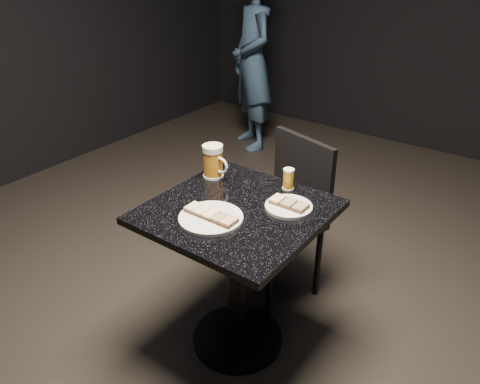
{
  "coord_description": "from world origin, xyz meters",
  "views": [
    {
      "loc": [
        1.01,
        -1.35,
        1.74
      ],
      "look_at": [
        0.0,
        0.02,
        0.82
      ],
      "focal_mm": 35.0,
      "sensor_mm": 36.0,
      "label": 1
    }
  ],
  "objects_px": {
    "plate_small": "(289,207)",
    "table": "(237,256)",
    "patron": "(253,62)",
    "plate_large": "(211,218)",
    "beer_mug": "(213,161)",
    "beer_tumbler": "(288,179)",
    "chair": "(284,209)"
  },
  "relations": [
    {
      "from": "beer_mug",
      "to": "plate_large",
      "type": "bearing_deg",
      "value": -52.54
    },
    {
      "from": "plate_large",
      "to": "beer_tumbler",
      "type": "xyz_separation_m",
      "value": [
        0.11,
        0.41,
        0.04
      ]
    },
    {
      "from": "plate_small",
      "to": "patron",
      "type": "height_order",
      "value": "patron"
    },
    {
      "from": "beer_tumbler",
      "to": "plate_small",
      "type": "bearing_deg",
      "value": -57.91
    },
    {
      "from": "plate_large",
      "to": "beer_mug",
      "type": "distance_m",
      "value": 0.39
    },
    {
      "from": "patron",
      "to": "plate_small",
      "type": "bearing_deg",
      "value": -17.24
    },
    {
      "from": "plate_large",
      "to": "patron",
      "type": "xyz_separation_m",
      "value": [
        -1.35,
        2.22,
        0.03
      ]
    },
    {
      "from": "plate_large",
      "to": "patron",
      "type": "distance_m",
      "value": 2.6
    },
    {
      "from": "plate_small",
      "to": "beer_tumbler",
      "type": "bearing_deg",
      "value": 122.09
    },
    {
      "from": "patron",
      "to": "chair",
      "type": "height_order",
      "value": "patron"
    },
    {
      "from": "plate_large",
      "to": "beer_mug",
      "type": "relative_size",
      "value": 1.65
    },
    {
      "from": "beer_tumbler",
      "to": "chair",
      "type": "xyz_separation_m",
      "value": [
        -0.13,
        0.2,
        -0.3
      ]
    },
    {
      "from": "plate_large",
      "to": "beer_mug",
      "type": "height_order",
      "value": "beer_mug"
    },
    {
      "from": "plate_small",
      "to": "chair",
      "type": "height_order",
      "value": "chair"
    },
    {
      "from": "patron",
      "to": "beer_mug",
      "type": "xyz_separation_m",
      "value": [
        1.12,
        -1.92,
        0.04
      ]
    },
    {
      "from": "plate_large",
      "to": "chair",
      "type": "relative_size",
      "value": 0.3
    },
    {
      "from": "beer_tumbler",
      "to": "chair",
      "type": "bearing_deg",
      "value": 122.73
    },
    {
      "from": "beer_tumbler",
      "to": "plate_large",
      "type": "bearing_deg",
      "value": -105.25
    },
    {
      "from": "plate_small",
      "to": "table",
      "type": "bearing_deg",
      "value": -142.75
    },
    {
      "from": "table",
      "to": "chair",
      "type": "xyz_separation_m",
      "value": [
        -0.05,
        0.48,
        -0.01
      ]
    },
    {
      "from": "chair",
      "to": "beer_tumbler",
      "type": "bearing_deg",
      "value": -57.27
    },
    {
      "from": "table",
      "to": "plate_small",
      "type": "bearing_deg",
      "value": 37.25
    },
    {
      "from": "table",
      "to": "beer_mug",
      "type": "relative_size",
      "value": 4.75
    },
    {
      "from": "plate_large",
      "to": "beer_mug",
      "type": "xyz_separation_m",
      "value": [
        -0.24,
        0.31,
        0.07
      ]
    },
    {
      "from": "plate_large",
      "to": "patron",
      "type": "height_order",
      "value": "patron"
    },
    {
      "from": "plate_large",
      "to": "chair",
      "type": "bearing_deg",
      "value": 91.77
    },
    {
      "from": "plate_large",
      "to": "chair",
      "type": "height_order",
      "value": "chair"
    },
    {
      "from": "plate_large",
      "to": "beer_tumbler",
      "type": "height_order",
      "value": "beer_tumbler"
    },
    {
      "from": "plate_large",
      "to": "table",
      "type": "bearing_deg",
      "value": 75.99
    },
    {
      "from": "patron",
      "to": "beer_mug",
      "type": "height_order",
      "value": "patron"
    },
    {
      "from": "chair",
      "to": "patron",
      "type": "bearing_deg",
      "value": 129.64
    },
    {
      "from": "patron",
      "to": "table",
      "type": "relative_size",
      "value": 2.1
    }
  ]
}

